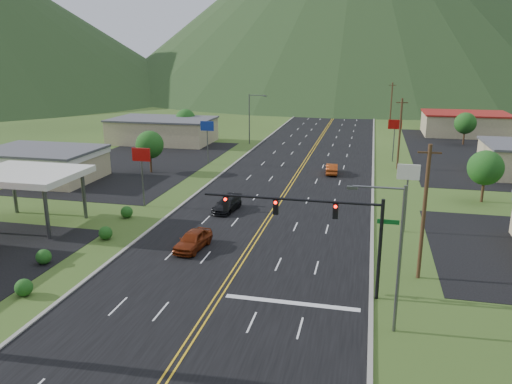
% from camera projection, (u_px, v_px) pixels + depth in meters
% --- Properties ---
extents(traffic_signal, '(13.10, 0.43, 7.00)m').
position_uv_depth(traffic_signal, '(320.00, 219.00, 33.20)').
color(traffic_signal, black).
rests_on(traffic_signal, ground).
extents(streetlight_east, '(3.28, 0.25, 9.00)m').
position_uv_depth(streetlight_east, '(395.00, 250.00, 28.47)').
color(streetlight_east, '#59595E').
rests_on(streetlight_east, ground).
extents(streetlight_west, '(3.28, 0.25, 9.00)m').
position_uv_depth(streetlight_west, '(251.00, 116.00, 89.73)').
color(streetlight_west, '#59595E').
rests_on(streetlight_west, ground).
extents(gas_canopy, '(10.00, 8.00, 5.30)m').
position_uv_depth(gas_canopy, '(26.00, 176.00, 46.99)').
color(gas_canopy, white).
rests_on(gas_canopy, ground).
extents(building_west_mid, '(14.40, 10.40, 4.10)m').
position_uv_depth(building_west_mid, '(42.00, 163.00, 64.86)').
color(building_west_mid, '#C9B98B').
rests_on(building_west_mid, ground).
extents(building_west_far, '(18.40, 11.40, 4.50)m').
position_uv_depth(building_west_far, '(163.00, 130.00, 92.16)').
color(building_west_far, '#C9B98B').
rests_on(building_west_far, ground).
extents(building_east_far, '(16.40, 12.40, 4.50)m').
position_uv_depth(building_east_far, '(465.00, 124.00, 100.73)').
color(building_east_far, '#C9B98B').
rests_on(building_east_far, ground).
extents(pole_sign_west_a, '(2.00, 0.18, 6.40)m').
position_uv_depth(pole_sign_west_a, '(142.00, 161.00, 52.72)').
color(pole_sign_west_a, '#59595E').
rests_on(pole_sign_west_a, ground).
extents(pole_sign_west_b, '(2.00, 0.18, 6.40)m').
position_uv_depth(pole_sign_west_b, '(207.00, 130.00, 73.37)').
color(pole_sign_west_b, '#59595E').
rests_on(pole_sign_west_b, ground).
extents(pole_sign_east_a, '(2.00, 0.18, 6.40)m').
position_uv_depth(pole_sign_east_a, '(408.00, 179.00, 45.01)').
color(pole_sign_east_a, '#59595E').
rests_on(pole_sign_east_a, ground).
extents(pole_sign_east_b, '(2.00, 0.18, 6.40)m').
position_uv_depth(pole_sign_east_b, '(395.00, 129.00, 75.05)').
color(pole_sign_east_b, '#59595E').
rests_on(pole_sign_east_b, ground).
extents(tree_west_a, '(3.84, 3.84, 5.82)m').
position_uv_depth(tree_west_a, '(150.00, 145.00, 68.41)').
color(tree_west_a, '#382314').
rests_on(tree_west_a, ground).
extents(tree_west_b, '(3.84, 3.84, 5.82)m').
position_uv_depth(tree_west_b, '(185.00, 119.00, 94.83)').
color(tree_west_b, '#382314').
rests_on(tree_west_b, ground).
extents(tree_east_a, '(3.84, 3.84, 5.82)m').
position_uv_depth(tree_east_a, '(486.00, 168.00, 54.65)').
color(tree_east_a, '#382314').
rests_on(tree_east_a, ground).
extents(tree_east_b, '(3.84, 3.84, 5.82)m').
position_uv_depth(tree_east_b, '(465.00, 123.00, 89.45)').
color(tree_east_b, '#382314').
rests_on(tree_east_b, ground).
extents(utility_pole_a, '(1.60, 0.28, 10.00)m').
position_uv_depth(utility_pole_a, '(424.00, 212.00, 35.50)').
color(utility_pole_a, '#382314').
rests_on(utility_pole_a, ground).
extents(utility_pole_b, '(1.60, 0.28, 10.00)m').
position_uv_depth(utility_pole_b, '(400.00, 133.00, 70.23)').
color(utility_pole_b, '#382314').
rests_on(utility_pole_b, ground).
extents(utility_pole_c, '(1.60, 0.28, 10.00)m').
position_uv_depth(utility_pole_c, '(391.00, 105.00, 107.78)').
color(utility_pole_c, '#382314').
rests_on(utility_pole_c, ground).
extents(utility_pole_d, '(1.60, 0.28, 10.00)m').
position_uv_depth(utility_pole_d, '(387.00, 92.00, 145.33)').
color(utility_pole_d, '#382314').
rests_on(utility_pole_d, ground).
extents(car_red_near, '(2.42, 4.89, 1.60)m').
position_uv_depth(car_red_near, '(193.00, 240.00, 41.99)').
color(car_red_near, maroon).
rests_on(car_red_near, ground).
extents(car_dark_mid, '(2.50, 4.93, 1.37)m').
position_uv_depth(car_dark_mid, '(227.00, 205.00, 52.20)').
color(car_dark_mid, black).
rests_on(car_dark_mid, ground).
extents(car_red_far, '(1.85, 4.50, 1.45)m').
position_uv_depth(car_red_far, '(332.00, 169.00, 68.25)').
color(car_red_far, '#9C3911').
rests_on(car_red_far, ground).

